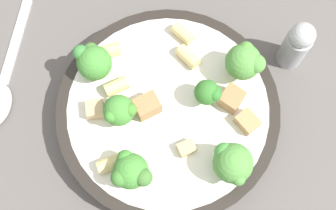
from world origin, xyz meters
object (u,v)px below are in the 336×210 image
object	(u,v)px
chicken_chunk_0	(247,122)
chicken_chunk_3	(232,98)
pasta_bowl	(168,112)
broccoli_floret_1	(245,61)
chicken_chunk_2	(95,109)
spoon	(1,88)
chicken_chunk_1	(147,106)
rigatoni_3	(183,34)
chicken_chunk_4	(186,148)
rigatoni_4	(193,58)
broccoli_floret_0	(209,93)
broccoli_floret_3	(93,61)
broccoli_floret_5	(232,163)
rigatoni_0	(110,163)
broccoli_floret_4	(130,171)
rigatoni_2	(110,51)
rigatoni_1	(116,87)
broccoli_floret_2	(119,111)
pepper_shaker	(297,45)

from	to	relation	value
chicken_chunk_0	chicken_chunk_3	distance (m)	0.03
pasta_bowl	broccoli_floret_1	world-z (taller)	broccoli_floret_1
chicken_chunk_2	spoon	xyz separation A→B (m)	(-0.01, 0.12, -0.04)
chicken_chunk_1	rigatoni_3	bearing A→B (deg)	-2.52
chicken_chunk_0	chicken_chunk_4	distance (m)	0.07
pasta_bowl	rigatoni_4	distance (m)	0.06
rigatoni_4	chicken_chunk_1	bearing A→B (deg)	160.51
broccoli_floret_0	spoon	bearing A→B (deg)	105.41
rigatoni_3	chicken_chunk_0	world-z (taller)	same
broccoli_floret_3	chicken_chunk_2	xyz separation A→B (m)	(-0.04, -0.02, -0.01)
broccoli_floret_5	chicken_chunk_3	bearing A→B (deg)	17.30
chicken_chunk_0	chicken_chunk_2	world-z (taller)	chicken_chunk_2
rigatoni_0	rigatoni_3	world-z (taller)	rigatoni_0
chicken_chunk_2	broccoli_floret_5	bearing A→B (deg)	-91.99
broccoli_floret_3	chicken_chunk_3	world-z (taller)	broccoli_floret_3
rigatoni_4	spoon	xyz separation A→B (m)	(-0.10, 0.20, -0.04)
broccoli_floret_4	rigatoni_2	size ratio (longest dim) A/B	1.69
broccoli_floret_3	chicken_chunk_3	bearing A→B (deg)	-82.68
chicken_chunk_1	spoon	size ratio (longest dim) A/B	0.15
rigatoni_1	rigatoni_2	xyz separation A→B (m)	(0.04, 0.02, -0.00)
broccoli_floret_2	rigatoni_0	bearing A→B (deg)	-168.32
broccoli_floret_1	pasta_bowl	bearing A→B (deg)	139.15
rigatoni_0	chicken_chunk_4	world-z (taller)	rigatoni_0
rigatoni_3	chicken_chunk_4	bearing A→B (deg)	-157.52
broccoli_floret_4	spoon	world-z (taller)	broccoli_floret_4
chicken_chunk_1	broccoli_floret_1	bearing A→B (deg)	-45.54
broccoli_floret_0	broccoli_floret_1	distance (m)	0.05
chicken_chunk_4	spoon	size ratio (longest dim) A/B	0.10
broccoli_floret_1	broccoli_floret_5	xyz separation A→B (m)	(-0.11, -0.02, -0.00)
pasta_bowl	broccoli_floret_0	bearing A→B (deg)	-56.70
rigatoni_2	broccoli_floret_4	bearing A→B (deg)	-146.94
rigatoni_0	chicken_chunk_2	xyz separation A→B (m)	(0.05, 0.04, -0.00)
broccoli_floret_5	rigatoni_3	distance (m)	0.16
pasta_bowl	chicken_chunk_4	xyz separation A→B (m)	(-0.04, -0.03, 0.02)
rigatoni_3	chicken_chunk_3	size ratio (longest dim) A/B	1.12
broccoli_floret_1	rigatoni_2	bearing A→B (deg)	102.74
rigatoni_0	rigatoni_4	xyz separation A→B (m)	(0.14, -0.04, -0.00)
rigatoni_0	rigatoni_1	xyz separation A→B (m)	(0.08, 0.03, 0.00)
rigatoni_1	chicken_chunk_2	bearing A→B (deg)	161.53
broccoli_floret_4	chicken_chunk_3	distance (m)	0.13
pepper_shaker	rigatoni_4	bearing A→B (deg)	120.54
rigatoni_3	chicken_chunk_2	xyz separation A→B (m)	(-0.12, 0.05, 0.00)
pasta_bowl	broccoli_floret_3	bearing A→B (deg)	82.12
chicken_chunk_2	spoon	world-z (taller)	chicken_chunk_2
chicken_chunk_1	broccoli_floret_0	bearing A→B (deg)	-59.57
rigatoni_3	chicken_chunk_4	size ratio (longest dim) A/B	1.50
rigatoni_2	rigatoni_3	world-z (taller)	rigatoni_2
rigatoni_2	broccoli_floret_1	bearing A→B (deg)	-77.26
broccoli_floret_1	rigatoni_0	size ratio (longest dim) A/B	1.79
broccoli_floret_5	rigatoni_2	size ratio (longest dim) A/B	1.89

